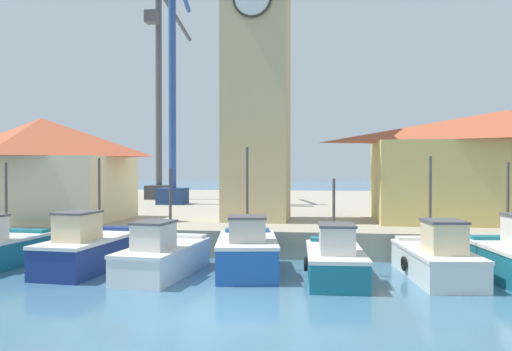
{
  "coord_description": "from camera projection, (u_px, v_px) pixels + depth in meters",
  "views": [
    {
      "loc": [
        2.75,
        -12.5,
        3.81
      ],
      "look_at": [
        -0.33,
        10.26,
        3.5
      ],
      "focal_mm": 35.0,
      "sensor_mm": 36.0,
      "label": 1
    }
  ],
  "objects": [
    {
      "name": "warehouse_right",
      "position": [
        507.0,
        165.0,
        24.49
      ],
      "size": [
        13.1,
        5.49,
        5.54
      ],
      "color": "tan",
      "rests_on": "quay_wharf"
    },
    {
      "name": "fishing_boat_center",
      "position": [
        247.0,
        252.0,
        18.22
      ],
      "size": [
        2.78,
        4.7,
        4.63
      ],
      "color": "#2356A8",
      "rests_on": "ground"
    },
    {
      "name": "fishing_boat_mid_right",
      "position": [
        335.0,
        260.0,
        17.14
      ],
      "size": [
        2.15,
        4.75,
        3.46
      ],
      "color": "#196B7F",
      "rests_on": "ground"
    },
    {
      "name": "port_crane_near",
      "position": [
        173.0,
        105.0,
        37.31
      ],
      "size": [
        2.0,
        8.17,
        19.08
      ],
      "color": "navy",
      "rests_on": "quay_wharf"
    },
    {
      "name": "port_crane_far",
      "position": [
        160.0,
        118.0,
        43.5
      ],
      "size": [
        2.1,
        8.83,
        18.44
      ],
      "color": "#353539",
      "rests_on": "quay_wharf"
    },
    {
      "name": "quay_wharf",
      "position": [
        289.0,
        208.0,
        40.81
      ],
      "size": [
        120.0,
        40.0,
        1.16
      ],
      "primitive_type": "cube",
      "color": "#A89E89",
      "rests_on": "ground"
    },
    {
      "name": "ground_plane",
      "position": [
        215.0,
        317.0,
        12.81
      ],
      "size": [
        300.0,
        300.0,
        0.0
      ],
      "primitive_type": "plane",
      "color": "teal"
    },
    {
      "name": "fishing_boat_left_inner",
      "position": [
        90.0,
        249.0,
        18.84
      ],
      "size": [
        2.33,
        5.29,
        4.23
      ],
      "color": "navy",
      "rests_on": "ground"
    },
    {
      "name": "clock_tower",
      "position": [
        257.0,
        64.0,
        25.64
      ],
      "size": [
        3.77,
        3.77,
        16.93
      ],
      "color": "tan",
      "rests_on": "quay_wharf"
    },
    {
      "name": "warehouse_left",
      "position": [
        42.0,
        168.0,
        25.69
      ],
      "size": [
        8.53,
        6.19,
        5.26
      ],
      "color": "beige",
      "rests_on": "quay_wharf"
    },
    {
      "name": "fishing_boat_right_inner",
      "position": [
        436.0,
        259.0,
        17.25
      ],
      "size": [
        2.43,
        5.03,
        4.26
      ],
      "color": "silver",
      "rests_on": "ground"
    },
    {
      "name": "fishing_boat_mid_left",
      "position": [
        163.0,
        256.0,
        17.86
      ],
      "size": [
        2.38,
        4.99,
        3.82
      ],
      "color": "silver",
      "rests_on": "ground"
    }
  ]
}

